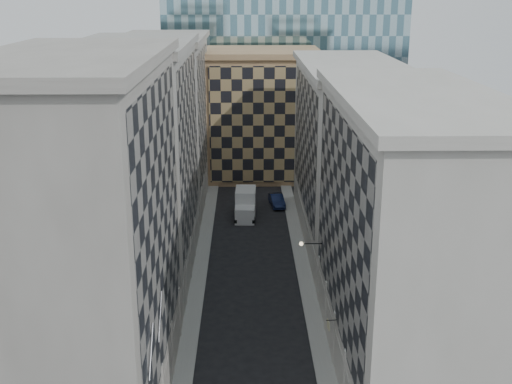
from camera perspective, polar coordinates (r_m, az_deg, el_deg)
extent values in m
cube|color=gray|center=(63.63, -5.13, -7.73)|extent=(1.50, 100.00, 0.15)
cube|color=gray|center=(63.73, 4.41, -7.66)|extent=(1.50, 100.00, 0.15)
cube|color=gray|center=(42.74, -15.04, -4.61)|extent=(10.00, 22.00, 23.00)
cube|color=gray|center=(41.28, -8.62, -2.75)|extent=(0.25, 19.36, 18.00)
cube|color=gray|center=(46.47, -8.06, -16.05)|extent=(0.45, 21.12, 3.20)
cube|color=gray|center=(39.94, -16.41, 11.35)|extent=(10.80, 22.80, 0.70)
cylinder|color=gray|center=(48.47, -7.88, -13.66)|extent=(0.90, 0.90, 4.40)
cylinder|color=gray|center=(53.21, -7.20, -10.59)|extent=(0.90, 0.90, 4.40)
cube|color=gray|center=(63.36, -10.41, 2.48)|extent=(10.00, 22.00, 22.00)
cube|color=gray|center=(62.38, -6.05, 3.85)|extent=(0.25, 19.36, 17.00)
cube|color=gray|center=(65.81, -5.82, -5.40)|extent=(0.45, 21.12, 3.20)
cube|color=gray|center=(61.45, -11.00, 12.75)|extent=(10.80, 22.80, 0.70)
cylinder|color=gray|center=(58.09, -6.64, -8.04)|extent=(0.90, 0.90, 4.40)
cylinder|color=gray|center=(63.07, -6.17, -5.88)|extent=(0.90, 0.90, 4.40)
cylinder|color=gray|center=(68.13, -5.77, -4.04)|extent=(0.90, 0.90, 4.40)
cylinder|color=gray|center=(73.26, -5.43, -2.45)|extent=(0.90, 0.90, 4.40)
cube|color=gray|center=(84.68, -8.07, 6.04)|extent=(10.00, 22.00, 21.00)
cube|color=gray|center=(83.94, -4.78, 7.09)|extent=(0.25, 19.36, 16.00)
cube|color=gray|center=(86.44, -4.66, 0.30)|extent=(0.45, 21.12, 3.20)
cube|color=gray|center=(83.22, -8.39, 13.38)|extent=(10.80, 22.80, 0.70)
cylinder|color=gray|center=(78.43, -5.14, -1.07)|extent=(0.90, 0.90, 4.40)
cylinder|color=gray|center=(83.65, -4.88, 0.13)|extent=(0.90, 0.90, 4.40)
cylinder|color=gray|center=(88.90, -4.66, 1.20)|extent=(0.90, 0.90, 4.40)
cylinder|color=gray|center=(94.18, -4.45, 2.14)|extent=(0.90, 0.90, 4.40)
cube|color=#B1ADA2|center=(47.18, 13.36, -4.31)|extent=(10.00, 26.00, 20.00)
cube|color=gray|center=(45.68, 7.54, -2.68)|extent=(0.25, 22.88, 15.00)
cube|color=#B1ADA2|center=(49.97, 7.17, -13.39)|extent=(0.45, 24.96, 3.20)
cube|color=#B1ADA2|center=(44.46, 14.30, 8.18)|extent=(10.80, 26.80, 0.70)
cylinder|color=#B1ADA2|center=(45.33, 8.33, -16.10)|extent=(0.90, 0.90, 4.40)
cylinder|color=#B1ADA2|center=(49.69, 7.38, -12.79)|extent=(0.90, 0.90, 4.40)
cylinder|color=#B1ADA2|center=(54.19, 6.60, -10.02)|extent=(0.90, 0.90, 4.40)
cylinder|color=#B1ADA2|center=(58.81, 5.95, -7.68)|extent=(0.90, 0.90, 4.40)
cube|color=#B1ADA2|center=(72.52, 8.26, 3.27)|extent=(10.00, 28.00, 19.00)
cube|color=gray|center=(71.55, 4.44, 4.45)|extent=(0.25, 24.64, 14.00)
cube|color=#B1ADA2|center=(74.25, 4.33, -2.63)|extent=(0.45, 26.88, 3.20)
cube|color=#B1ADA2|center=(70.77, 8.61, 11.02)|extent=(10.80, 28.80, 0.70)
cube|color=#A47E57|center=(97.12, 0.57, 6.79)|extent=(16.00, 14.00, 18.00)
cube|color=tan|center=(90.16, 0.69, 5.94)|extent=(15.20, 0.25, 16.50)
cube|color=#A47E57|center=(95.81, 0.59, 12.32)|extent=(16.80, 14.80, 0.80)
cube|color=#2C2722|center=(110.16, -0.68, 10.71)|extent=(6.00, 6.00, 28.00)
cylinder|color=gray|center=(37.16, -9.31, -13.80)|extent=(0.10, 2.33, 2.33)
cylinder|color=gray|center=(40.59, -8.52, -10.87)|extent=(0.10, 2.33, 2.33)
cylinder|color=black|center=(55.79, 4.97, -4.60)|extent=(1.80, 0.08, 0.08)
sphere|color=#FFE5B2|center=(55.70, 4.04, -4.61)|extent=(0.36, 0.36, 0.36)
cube|color=silver|center=(78.22, -0.99, -2.01)|extent=(2.47, 2.68, 1.95)
cube|color=silver|center=(80.64, -0.93, -0.87)|extent=(2.62, 3.98, 3.35)
cylinder|color=black|center=(77.61, -1.81, -2.56)|extent=(0.36, 0.98, 0.97)
cylinder|color=black|center=(77.54, -0.21, -2.57)|extent=(0.36, 0.98, 0.97)
cylinder|color=black|center=(82.30, -1.65, -1.36)|extent=(0.36, 0.98, 0.97)
cylinder|color=black|center=(82.23, -0.14, -1.37)|extent=(0.36, 0.98, 0.97)
imported|color=#10193A|center=(84.09, 1.86, -0.74)|extent=(2.21, 4.87, 1.55)
cylinder|color=black|center=(47.93, 6.70, -11.26)|extent=(0.77, 0.14, 0.06)
cube|color=beige|center=(48.09, 6.44, -11.66)|extent=(0.13, 0.67, 0.67)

